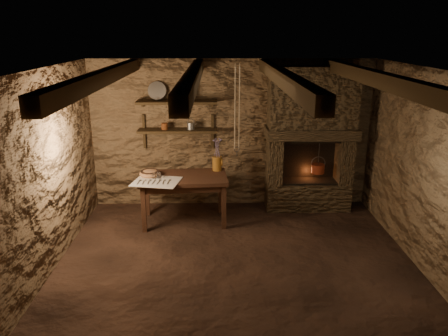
{
  "coord_description": "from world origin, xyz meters",
  "views": [
    {
      "loc": [
        -0.25,
        -4.92,
        2.8
      ],
      "look_at": [
        -0.13,
        0.9,
        0.97
      ],
      "focal_mm": 35.0,
      "sensor_mm": 36.0,
      "label": 1
    }
  ],
  "objects_px": {
    "work_table": "(184,197)",
    "red_pot": "(318,168)",
    "stoneware_jug": "(217,157)",
    "iron_stockpot": "(183,96)",
    "wooden_bowl": "(150,174)"
  },
  "relations": [
    {
      "from": "stoneware_jug",
      "to": "iron_stockpot",
      "type": "xyz_separation_m",
      "value": [
        -0.53,
        0.31,
        0.89
      ]
    },
    {
      "from": "red_pot",
      "to": "stoneware_jug",
      "type": "bearing_deg",
      "value": -173.38
    },
    {
      "from": "work_table",
      "to": "iron_stockpot",
      "type": "relative_size",
      "value": 6.38
    },
    {
      "from": "work_table",
      "to": "iron_stockpot",
      "type": "bearing_deg",
      "value": 88.26
    },
    {
      "from": "wooden_bowl",
      "to": "iron_stockpot",
      "type": "relative_size",
      "value": 1.52
    },
    {
      "from": "iron_stockpot",
      "to": "red_pot",
      "type": "distance_m",
      "value": 2.44
    },
    {
      "from": "work_table",
      "to": "red_pot",
      "type": "distance_m",
      "value": 2.2
    },
    {
      "from": "stoneware_jug",
      "to": "red_pot",
      "type": "bearing_deg",
      "value": 21.74
    },
    {
      "from": "wooden_bowl",
      "to": "red_pot",
      "type": "distance_m",
      "value": 2.66
    },
    {
      "from": "stoneware_jug",
      "to": "iron_stockpot",
      "type": "distance_m",
      "value": 1.08
    },
    {
      "from": "iron_stockpot",
      "to": "red_pot",
      "type": "bearing_deg",
      "value": -3.2
    },
    {
      "from": "wooden_bowl",
      "to": "red_pot",
      "type": "xyz_separation_m",
      "value": [
        2.62,
        0.45,
        -0.07
      ]
    },
    {
      "from": "work_table",
      "to": "red_pot",
      "type": "xyz_separation_m",
      "value": [
        2.12,
        0.47,
        0.31
      ]
    },
    {
      "from": "stoneware_jug",
      "to": "wooden_bowl",
      "type": "xyz_separation_m",
      "value": [
        -1.01,
        -0.26,
        -0.18
      ]
    },
    {
      "from": "wooden_bowl",
      "to": "red_pot",
      "type": "relative_size",
      "value": 0.59
    }
  ]
}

